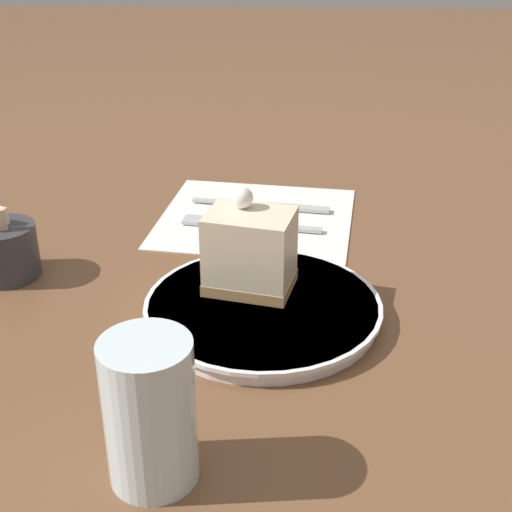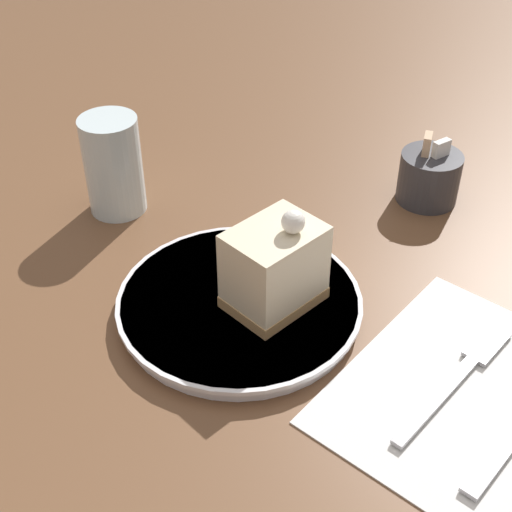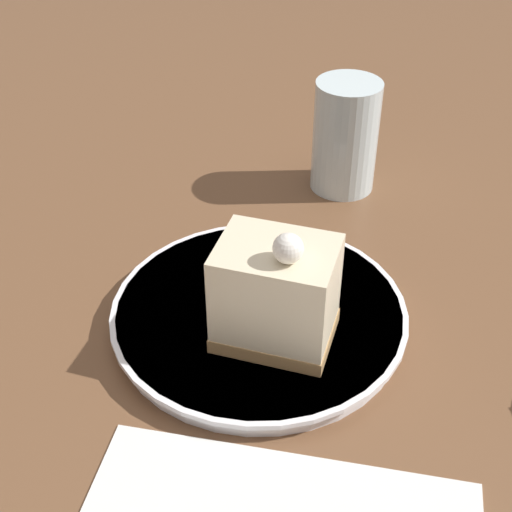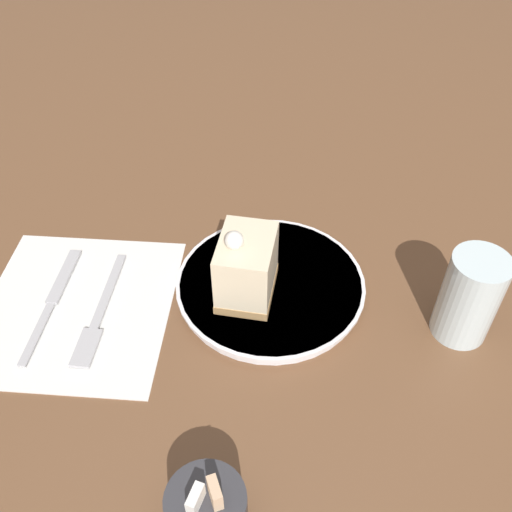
{
  "view_description": "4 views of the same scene",
  "coord_description": "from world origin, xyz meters",
  "px_view_note": "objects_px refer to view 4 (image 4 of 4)",
  "views": [
    {
      "loc": [
        -0.54,
        -0.05,
        0.36
      ],
      "look_at": [
        0.05,
        -0.02,
        0.05
      ],
      "focal_mm": 50.0,
      "sensor_mm": 36.0,
      "label": 1
    },
    {
      "loc": [
        0.3,
        -0.42,
        0.44
      ],
      "look_at": [
        0.03,
        -0.01,
        0.06
      ],
      "focal_mm": 50.0,
      "sensor_mm": 36.0,
      "label": 2
    },
    {
      "loc": [
        0.42,
        -0.0,
        0.37
      ],
      "look_at": [
        0.01,
        -0.03,
        0.05
      ],
      "focal_mm": 50.0,
      "sensor_mm": 36.0,
      "label": 3
    },
    {
      "loc": [
        0.06,
        0.42,
        0.51
      ],
      "look_at": [
        0.04,
        -0.04,
        0.05
      ],
      "focal_mm": 40.0,
      "sensor_mm": 36.0,
      "label": 4
    }
  ],
  "objects_px": {
    "cake_slice": "(246,267)",
    "knife": "(56,293)",
    "plate": "(270,285)",
    "fork": "(98,317)",
    "drinking_glass": "(469,297)"
  },
  "relations": [
    {
      "from": "plate",
      "to": "knife",
      "type": "bearing_deg",
      "value": -0.66
    },
    {
      "from": "cake_slice",
      "to": "fork",
      "type": "bearing_deg",
      "value": 20.18
    },
    {
      "from": "fork",
      "to": "cake_slice",
      "type": "bearing_deg",
      "value": -163.96
    },
    {
      "from": "plate",
      "to": "fork",
      "type": "height_order",
      "value": "plate"
    },
    {
      "from": "knife",
      "to": "drinking_glass",
      "type": "distance_m",
      "value": 0.47
    },
    {
      "from": "cake_slice",
      "to": "knife",
      "type": "height_order",
      "value": "cake_slice"
    },
    {
      "from": "plate",
      "to": "drinking_glass",
      "type": "height_order",
      "value": "drinking_glass"
    },
    {
      "from": "fork",
      "to": "drinking_glass",
      "type": "xyz_separation_m",
      "value": [
        -0.4,
        0.03,
        0.05
      ]
    },
    {
      "from": "cake_slice",
      "to": "fork",
      "type": "distance_m",
      "value": 0.18
    },
    {
      "from": "knife",
      "to": "plate",
      "type": "bearing_deg",
      "value": -172.15
    },
    {
      "from": "cake_slice",
      "to": "drinking_glass",
      "type": "distance_m",
      "value": 0.24
    },
    {
      "from": "knife",
      "to": "fork",
      "type": "bearing_deg",
      "value": 153.3
    },
    {
      "from": "plate",
      "to": "knife",
      "type": "height_order",
      "value": "plate"
    },
    {
      "from": "plate",
      "to": "knife",
      "type": "relative_size",
      "value": 1.27
    },
    {
      "from": "plate",
      "to": "cake_slice",
      "type": "height_order",
      "value": "cake_slice"
    }
  ]
}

